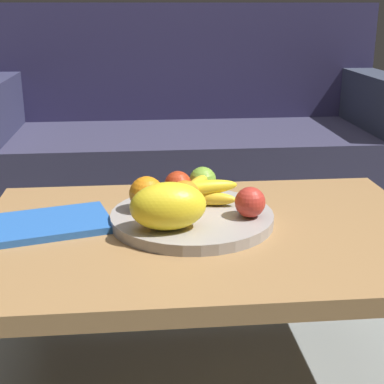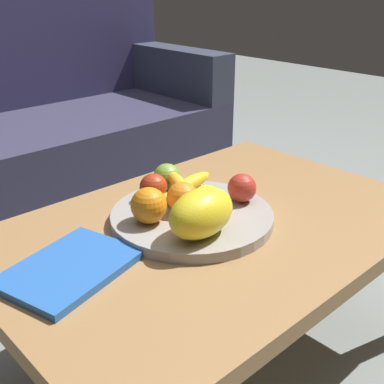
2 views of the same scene
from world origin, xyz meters
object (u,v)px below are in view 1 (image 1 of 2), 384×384
fruit_bowl (192,218)px  melon_large_front (168,206)px  orange_front (147,194)px  apple_left (250,202)px  apple_front (178,185)px  magazine (54,223)px  couch (189,148)px  orange_left (185,196)px  apple_right (203,180)px  coffee_table (207,247)px  banana_bunch (203,192)px

fruit_bowl → melon_large_front: melon_large_front is taller
orange_front → apple_left: 0.24m
orange_front → apple_left: orange_front is taller
apple_front → magazine: size_ratio=0.27×
melon_large_front → apple_front: 0.21m
orange_front → couch: bearing=79.7°
melon_large_front → fruit_bowl: bearing=57.2°
orange_left → fruit_bowl: bearing=-45.0°
apple_left → apple_right: same height
apple_left → melon_large_front: bearing=-162.9°
apple_left → apple_right: bearing=116.9°
melon_large_front → apple_front: bearing=80.1°
fruit_bowl → orange_left: bearing=135.0°
apple_left → magazine: 0.45m
couch → apple_right: 1.02m
melon_large_front → apple_left: melon_large_front is taller
couch → orange_front: couch is taller
couch → orange_front: 1.15m
coffee_table → apple_front: bearing=110.3°
apple_left → couch: bearing=91.3°
orange_left → apple_front: (-0.01, 0.09, -0.00)m
melon_large_front → banana_bunch: (0.09, 0.15, -0.02)m
fruit_bowl → apple_left: size_ratio=5.42×
melon_large_front → apple_right: (0.10, 0.23, -0.02)m
coffee_table → banana_bunch: size_ratio=6.39×
banana_bunch → apple_left: bearing=-43.0°
orange_front → apple_right: orange_front is taller
fruit_bowl → apple_front: size_ratio=5.56×
orange_front → apple_right: (0.14, 0.11, -0.01)m
fruit_bowl → orange_front: (-0.10, 0.03, 0.05)m
orange_front → fruit_bowl: bearing=-15.1°
orange_front → melon_large_front: bearing=-70.2°
coffee_table → magazine: size_ratio=4.10×
apple_front → apple_right: (0.06, 0.03, 0.00)m
coffee_table → apple_front: apple_front is taller
melon_large_front → magazine: melon_large_front is taller
coffee_table → apple_left: size_ratio=14.83×
orange_left → magazine: (-0.30, -0.01, -0.05)m
melon_large_front → apple_front: size_ratio=2.42×
apple_front → apple_left: size_ratio=0.98×
orange_left → apple_right: size_ratio=1.05×
couch → apple_right: (-0.06, -1.01, 0.17)m
coffee_table → apple_front: size_ratio=15.21×
apple_front → magazine: 0.31m
coffee_table → fruit_bowl: size_ratio=2.74×
apple_left → banana_bunch: bearing=137.0°
couch → fruit_bowl: (-0.10, -1.14, 0.12)m
banana_bunch → magazine: size_ratio=0.64×
couch → orange_left: size_ratio=23.50×
apple_front → couch: bearing=83.2°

